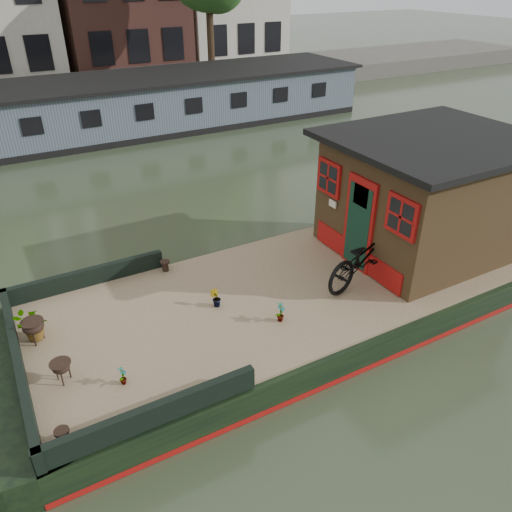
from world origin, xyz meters
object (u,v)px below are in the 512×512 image
brazier_front (62,372)px  cabin (428,194)px  brazier_rear (34,331)px  potted_plant_a (281,312)px  bicycle (364,256)px

brazier_front → cabin: bearing=3.8°
brazier_front → brazier_rear: bearing=100.6°
potted_plant_a → brazier_front: 3.54m
cabin → brazier_front: size_ratio=11.31×
cabin → potted_plant_a: 4.26m
potted_plant_a → cabin: bearing=11.6°
bicycle → cabin: bearing=-89.9°
potted_plant_a → brazier_rear: 4.02m
bicycle → brazier_rear: 5.92m
cabin → potted_plant_a: (-4.04, -0.83, -1.04)m
bicycle → potted_plant_a: bicycle is taller
bicycle → brazier_rear: bearing=65.3°
potted_plant_a → brazier_front: size_ratio=1.08×
cabin → potted_plant_a: size_ratio=10.52×
bicycle → potted_plant_a: 2.11m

